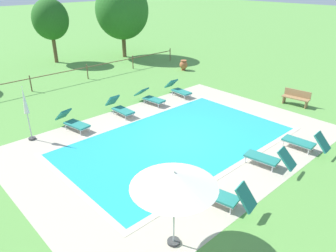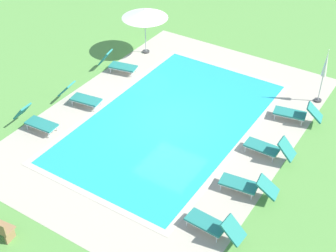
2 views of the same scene
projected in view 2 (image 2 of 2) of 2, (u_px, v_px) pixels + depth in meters
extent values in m
plane|color=#599342|center=(171.00, 121.00, 19.92)|extent=(160.00, 160.00, 0.00)
cube|color=#B2A893|center=(171.00, 121.00, 19.91)|extent=(13.96, 9.84, 0.01)
cube|color=#23A8C1|center=(171.00, 121.00, 19.91)|extent=(10.05, 5.93, 0.01)
cube|color=#C0B59F|center=(238.00, 146.00, 18.58)|extent=(10.53, 0.24, 0.01)
cube|color=#C0B59F|center=(112.00, 99.00, 21.24)|extent=(10.53, 0.24, 0.01)
cube|color=#C0B59F|center=(90.00, 196.00, 16.44)|extent=(0.24, 5.93, 0.01)
cube|color=#C0B59F|center=(228.00, 68.00, 23.38)|extent=(0.24, 5.93, 0.01)
cube|color=#237A70|center=(290.00, 113.00, 19.83)|extent=(0.83, 1.39, 0.07)
cube|color=#237A70|center=(315.00, 112.00, 19.38)|extent=(0.71, 0.77, 0.62)
cube|color=silver|center=(290.00, 114.00, 19.87)|extent=(0.79, 1.36, 0.04)
cylinder|color=silver|center=(275.00, 117.00, 19.92)|extent=(0.04, 0.04, 0.28)
cylinder|color=silver|center=(277.00, 110.00, 20.29)|extent=(0.04, 0.04, 0.28)
cylinder|color=silver|center=(302.00, 123.00, 19.58)|extent=(0.04, 0.04, 0.28)
cylinder|color=silver|center=(304.00, 116.00, 19.96)|extent=(0.04, 0.04, 0.28)
cube|color=#237A70|center=(123.00, 67.00, 22.90)|extent=(0.85, 1.39, 0.07)
cube|color=#237A70|center=(105.00, 57.00, 22.95)|extent=(0.70, 0.67, 0.71)
cube|color=silver|center=(123.00, 68.00, 22.93)|extent=(0.82, 1.36, 0.04)
cylinder|color=silver|center=(136.00, 69.00, 23.03)|extent=(0.04, 0.04, 0.28)
cylinder|color=silver|center=(131.00, 74.00, 22.65)|extent=(0.04, 0.04, 0.28)
cylinder|color=silver|center=(115.00, 65.00, 23.35)|extent=(0.04, 0.04, 0.28)
cylinder|color=silver|center=(110.00, 70.00, 22.97)|extent=(0.04, 0.04, 0.28)
cube|color=#237A70|center=(239.00, 184.00, 16.49)|extent=(0.75, 1.36, 0.07)
cube|color=#237A70|center=(268.00, 187.00, 16.00)|extent=(0.68, 0.79, 0.55)
cube|color=silver|center=(239.00, 185.00, 16.52)|extent=(0.72, 1.33, 0.04)
cylinder|color=silver|center=(221.00, 187.00, 16.60)|extent=(0.04, 0.04, 0.28)
cylinder|color=silver|center=(226.00, 178.00, 16.97)|extent=(0.04, 0.04, 0.28)
cylinder|color=silver|center=(251.00, 197.00, 16.22)|extent=(0.04, 0.04, 0.28)
cylinder|color=silver|center=(256.00, 187.00, 16.58)|extent=(0.04, 0.04, 0.28)
cube|color=#237A70|center=(86.00, 99.00, 20.64)|extent=(0.78, 1.37, 0.07)
cube|color=#237A70|center=(67.00, 89.00, 20.77)|extent=(0.69, 0.72, 0.65)
cube|color=silver|center=(86.00, 101.00, 20.68)|extent=(0.75, 1.34, 0.04)
cylinder|color=silver|center=(100.00, 103.00, 20.75)|extent=(0.04, 0.04, 0.28)
cylinder|color=silver|center=(94.00, 109.00, 20.38)|extent=(0.04, 0.04, 0.28)
cylinder|color=silver|center=(79.00, 97.00, 21.12)|extent=(0.04, 0.04, 0.28)
cylinder|color=silver|center=(72.00, 103.00, 20.74)|extent=(0.04, 0.04, 0.28)
cube|color=#237A70|center=(206.00, 222.00, 15.09)|extent=(0.67, 1.33, 0.07)
cube|color=#237A70|center=(234.00, 230.00, 14.47)|extent=(0.64, 0.70, 0.62)
cube|color=silver|center=(206.00, 224.00, 15.12)|extent=(0.64, 1.30, 0.04)
cylinder|color=silver|center=(187.00, 223.00, 15.28)|extent=(0.04, 0.04, 0.28)
cylinder|color=silver|center=(196.00, 214.00, 15.61)|extent=(0.04, 0.04, 0.28)
cylinder|color=silver|center=(217.00, 239.00, 14.77)|extent=(0.04, 0.04, 0.28)
cylinder|color=silver|center=(225.00, 229.00, 15.10)|extent=(0.04, 0.04, 0.28)
cube|color=#237A70|center=(41.00, 124.00, 19.23)|extent=(0.68, 1.34, 0.07)
cube|color=#237A70|center=(22.00, 111.00, 19.40)|extent=(0.64, 0.65, 0.68)
cube|color=silver|center=(42.00, 125.00, 19.26)|extent=(0.65, 1.31, 0.04)
cylinder|color=silver|center=(57.00, 128.00, 19.30)|extent=(0.04, 0.04, 0.28)
cylinder|color=silver|center=(49.00, 135.00, 18.94)|extent=(0.04, 0.04, 0.28)
cylinder|color=silver|center=(36.00, 120.00, 19.73)|extent=(0.04, 0.04, 0.28)
cylinder|color=silver|center=(27.00, 127.00, 19.37)|extent=(0.04, 0.04, 0.28)
cube|color=#237A70|center=(262.00, 147.00, 18.08)|extent=(0.61, 1.30, 0.07)
cube|color=#237A70|center=(287.00, 149.00, 17.49)|extent=(0.60, 0.63, 0.66)
cube|color=silver|center=(262.00, 148.00, 18.11)|extent=(0.58, 1.28, 0.04)
cylinder|color=silver|center=(245.00, 149.00, 18.25)|extent=(0.04, 0.04, 0.28)
cylinder|color=silver|center=(251.00, 142.00, 18.59)|extent=(0.04, 0.04, 0.28)
cylinder|color=silver|center=(273.00, 159.00, 17.77)|extent=(0.04, 0.04, 0.28)
cylinder|color=silver|center=(278.00, 152.00, 18.12)|extent=(0.04, 0.04, 0.28)
cylinder|color=#383838|center=(146.00, 52.00, 24.68)|extent=(0.36, 0.36, 0.08)
cylinder|color=#B2B5B7|center=(145.00, 32.00, 24.01)|extent=(0.04, 0.04, 2.31)
cone|color=white|center=(145.00, 13.00, 23.43)|extent=(2.28, 2.28, 0.43)
sphere|color=white|center=(145.00, 9.00, 23.30)|extent=(0.06, 0.06, 0.06)
cylinder|color=#383838|center=(318.00, 100.00, 21.09)|extent=(0.32, 0.32, 0.08)
cylinder|color=#B2B5B7|center=(320.00, 88.00, 20.72)|extent=(0.04, 0.04, 1.30)
cone|color=white|center=(326.00, 63.00, 19.98)|extent=(0.22, 0.22, 1.18)
sphere|color=white|center=(329.00, 50.00, 19.61)|extent=(0.05, 0.05, 0.05)
cube|color=#937047|center=(10.00, 236.00, 14.80)|extent=(0.40, 0.11, 0.41)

